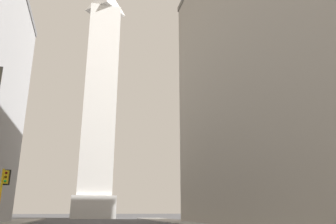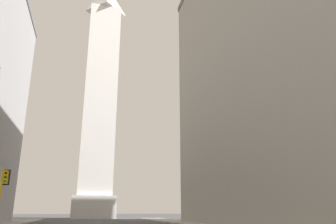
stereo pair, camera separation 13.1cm
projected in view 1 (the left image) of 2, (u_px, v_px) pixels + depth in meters
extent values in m
cube|color=silver|center=(93.00, 207.00, 72.72)|extent=(9.43, 9.43, 4.80)
cube|color=white|center=(100.00, 97.00, 80.27)|extent=(7.55, 7.55, 47.29)
pyramid|color=white|center=(106.00, 0.00, 88.32)|extent=(7.55, 7.55, 8.30)
cube|color=yellow|center=(6.00, 177.00, 27.98)|extent=(0.35, 0.35, 1.10)
cube|color=black|center=(7.00, 177.00, 28.15)|extent=(0.58, 0.05, 1.32)
sphere|color=#410907|center=(6.00, 173.00, 27.90)|extent=(0.22, 0.22, 0.22)
sphere|color=#483506|center=(6.00, 177.00, 27.80)|extent=(0.22, 0.22, 0.22)
sphere|color=green|center=(5.00, 181.00, 27.70)|extent=(0.22, 0.22, 0.22)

